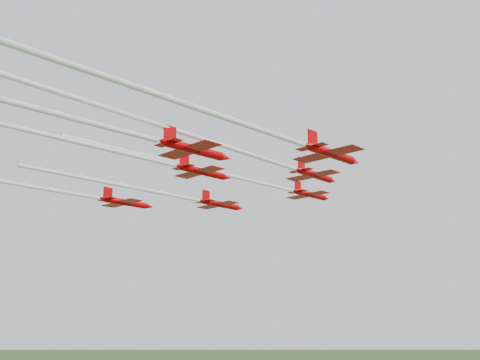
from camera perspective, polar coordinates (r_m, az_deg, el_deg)
The scene contains 7 objects.
jet_lead at distance 97.08m, azimuth 1.73°, elevation -0.22°, with size 16.77×51.87×2.41m.
jet_row2_left at distance 98.66m, azimuth -5.55°, elevation -1.61°, with size 13.37×41.28×2.47m.
jet_row2_right at distance 77.55m, azimuth -0.55°, elevation 2.94°, with size 16.10×65.17×2.50m.
jet_row3_left at distance 95.52m, azimuth -15.23°, elevation -1.30°, with size 13.69×41.87×2.48m.
jet_row3_mid at distance 78.26m, azimuth -10.61°, elevation 2.44°, with size 16.17×51.35×2.46m.
jet_row3_right at distance 62.52m, azimuth 0.06°, elevation 5.45°, with size 17.96×60.63×2.65m.
jet_row4_right at distance 64.52m, azimuth -12.95°, elevation 5.04°, with size 17.17×51.65×2.62m.
Camera 1 is at (39.87, -73.74, 35.27)m, focal length 45.00 mm.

